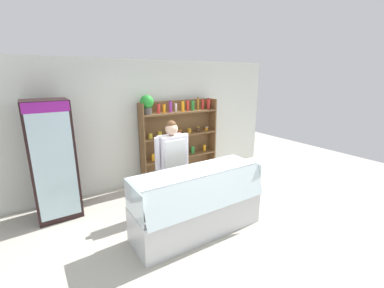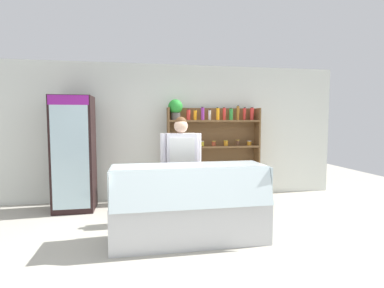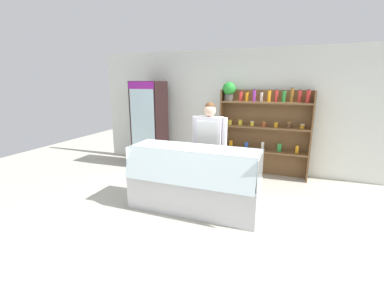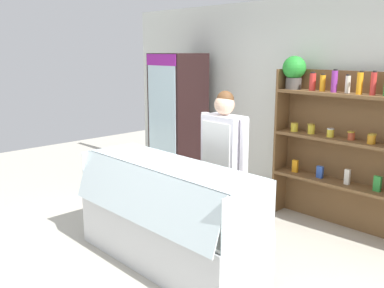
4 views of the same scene
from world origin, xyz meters
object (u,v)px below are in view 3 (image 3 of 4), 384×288
Objects in this scene: shelving_unit at (260,124)px; shop_clerk at (209,139)px; drinks_fridge at (150,125)px; deli_display_case at (193,190)px.

shelving_unit is 1.43m from shop_clerk.
drinks_fridge reaches higher than deli_display_case.
shelving_unit is 0.98× the size of deli_display_case.
deli_display_case is 1.03m from shop_clerk.
shelving_unit is 1.21× the size of shop_clerk.
shelving_unit is at bearing 58.71° from shop_clerk.
drinks_fridge is 1.22× the size of shop_clerk.
drinks_fridge is at bearing 135.69° from deli_display_case.
drinks_fridge is 1.99m from shop_clerk.
drinks_fridge is 0.99× the size of deli_display_case.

